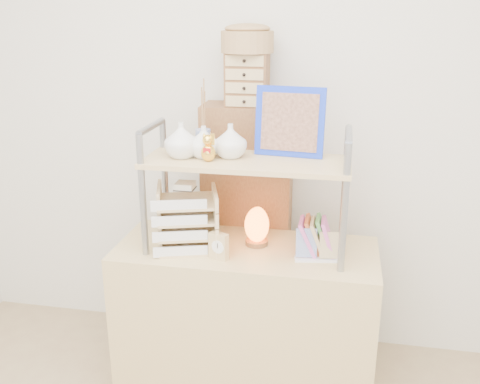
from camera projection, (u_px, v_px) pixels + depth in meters
The scene contains 10 objects.
room_shell at pixel (193, 46), 1.41m from camera, with size 3.42×3.41×2.61m.
desk at pixel (246, 319), 2.58m from camera, with size 1.20×0.50×0.75m, color tan.
cabinet at pixel (247, 232), 2.84m from camera, with size 0.45×0.24×1.35m, color brown.
hutch at pixel (237, 157), 2.34m from camera, with size 0.90×0.34×0.73m.
letter_tray at pixel (187, 222), 2.42m from camera, with size 0.32×0.31×0.32m.
salt_lamp at pixel (257, 226), 2.47m from camera, with size 0.12×0.11×0.19m.
desk_clock at pixel (219, 246), 2.33m from camera, with size 0.09×0.06×0.12m.
postcard_stand at pixel (317, 251), 2.33m from camera, with size 0.20×0.08×0.14m.
drawer_chest at pixel (247, 80), 2.57m from camera, with size 0.20×0.16×0.25m.
woven_basket at pixel (247, 42), 2.51m from camera, with size 0.25×0.25×0.10m, color olive.
Camera 1 is at (0.40, -1.02, 1.78)m, focal length 40.00 mm.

